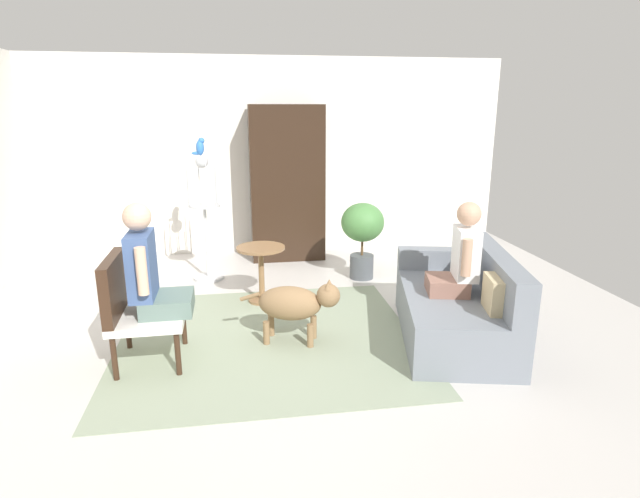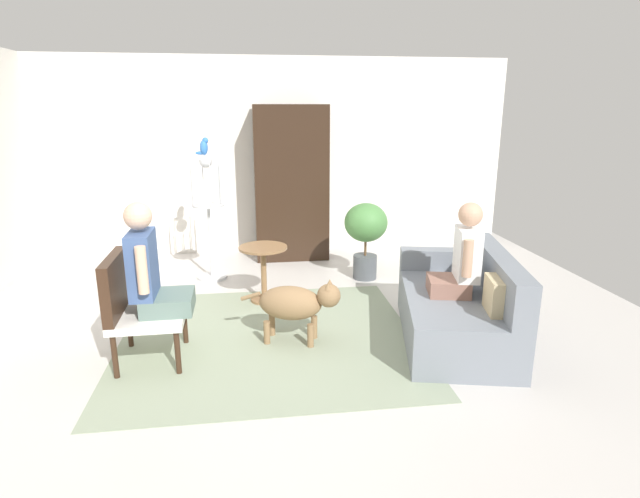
{
  "view_description": "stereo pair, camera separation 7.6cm",
  "coord_description": "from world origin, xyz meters",
  "px_view_note": "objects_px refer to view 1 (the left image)",
  "views": [
    {
      "loc": [
        -0.37,
        -4.19,
        2.0
      ],
      "look_at": [
        0.25,
        -0.31,
        0.91
      ],
      "focal_mm": 28.71,
      "sensor_mm": 36.0,
      "label": 1
    },
    {
      "loc": [
        -0.29,
        -4.2,
        2.0
      ],
      "look_at": [
        0.25,
        -0.31,
        0.91
      ],
      "focal_mm": 28.71,
      "sensor_mm": 36.0,
      "label": 2
    }
  ],
  "objects_px": {
    "couch": "(459,307)",
    "potted_plant": "(362,230)",
    "person_on_couch": "(460,257)",
    "parrot": "(200,147)",
    "dog": "(295,303)",
    "bird_cage_stand": "(205,222)",
    "armchair": "(132,303)",
    "person_on_armchair": "(149,271)",
    "round_end_table": "(261,265)",
    "armoire_cabinet": "(287,183)"
  },
  "relations": [
    {
      "from": "bird_cage_stand",
      "to": "parrot",
      "type": "height_order",
      "value": "parrot"
    },
    {
      "from": "dog",
      "to": "parrot",
      "type": "xyz_separation_m",
      "value": [
        -0.86,
        1.88,
        1.21
      ]
    },
    {
      "from": "person_on_couch",
      "to": "armoire_cabinet",
      "type": "distance_m",
      "value": 3.11
    },
    {
      "from": "couch",
      "to": "person_on_couch",
      "type": "distance_m",
      "value": 0.47
    },
    {
      "from": "couch",
      "to": "person_on_armchair",
      "type": "height_order",
      "value": "person_on_armchair"
    },
    {
      "from": "armchair",
      "to": "round_end_table",
      "type": "relative_size",
      "value": 1.48
    },
    {
      "from": "couch",
      "to": "armchair",
      "type": "bearing_deg",
      "value": -179.07
    },
    {
      "from": "round_end_table",
      "to": "dog",
      "type": "xyz_separation_m",
      "value": [
        0.24,
        -1.03,
        -0.04
      ]
    },
    {
      "from": "armchair",
      "to": "bird_cage_stand",
      "type": "xyz_separation_m",
      "value": [
        0.47,
        2.06,
        0.2
      ]
    },
    {
      "from": "dog",
      "to": "bird_cage_stand",
      "type": "xyz_separation_m",
      "value": [
        -0.85,
        1.88,
        0.34
      ]
    },
    {
      "from": "potted_plant",
      "to": "person_on_armchair",
      "type": "bearing_deg",
      "value": -140.1
    },
    {
      "from": "armchair",
      "to": "person_on_armchair",
      "type": "height_order",
      "value": "person_on_armchair"
    },
    {
      "from": "couch",
      "to": "bird_cage_stand",
      "type": "distance_m",
      "value": 3.09
    },
    {
      "from": "person_on_armchair",
      "to": "round_end_table",
      "type": "xyz_separation_m",
      "value": [
        0.92,
        1.2,
        -0.37
      ]
    },
    {
      "from": "person_on_armchair",
      "to": "armoire_cabinet",
      "type": "relative_size",
      "value": 0.44
    },
    {
      "from": "dog",
      "to": "parrot",
      "type": "relative_size",
      "value": 4.35
    },
    {
      "from": "couch",
      "to": "bird_cage_stand",
      "type": "bearing_deg",
      "value": 138.87
    },
    {
      "from": "parrot",
      "to": "armchair",
      "type": "bearing_deg",
      "value": -102.55
    },
    {
      "from": "bird_cage_stand",
      "to": "dog",
      "type": "bearing_deg",
      "value": -65.75
    },
    {
      "from": "dog",
      "to": "person_on_couch",
      "type": "bearing_deg",
      "value": -5.83
    },
    {
      "from": "armchair",
      "to": "armoire_cabinet",
      "type": "distance_m",
      "value": 3.28
    },
    {
      "from": "person_on_armchair",
      "to": "parrot",
      "type": "height_order",
      "value": "parrot"
    },
    {
      "from": "person_on_armchair",
      "to": "armoire_cabinet",
      "type": "distance_m",
      "value": 3.18
    },
    {
      "from": "bird_cage_stand",
      "to": "round_end_table",
      "type": "bearing_deg",
      "value": -54.81
    },
    {
      "from": "person_on_couch",
      "to": "parrot",
      "type": "distance_m",
      "value": 3.16
    },
    {
      "from": "armchair",
      "to": "round_end_table",
      "type": "xyz_separation_m",
      "value": [
        1.07,
        1.2,
        -0.11
      ]
    },
    {
      "from": "armchair",
      "to": "dog",
      "type": "xyz_separation_m",
      "value": [
        1.31,
        0.17,
        -0.15
      ]
    },
    {
      "from": "couch",
      "to": "potted_plant",
      "type": "bearing_deg",
      "value": 104.84
    },
    {
      "from": "round_end_table",
      "to": "parrot",
      "type": "xyz_separation_m",
      "value": [
        -0.61,
        0.86,
        1.17
      ]
    },
    {
      "from": "couch",
      "to": "bird_cage_stand",
      "type": "height_order",
      "value": "bird_cage_stand"
    },
    {
      "from": "person_on_armchair",
      "to": "bird_cage_stand",
      "type": "height_order",
      "value": "bird_cage_stand"
    },
    {
      "from": "parrot",
      "to": "bird_cage_stand",
      "type": "bearing_deg",
      "value": -0.0
    },
    {
      "from": "couch",
      "to": "potted_plant",
      "type": "distance_m",
      "value": 1.84
    },
    {
      "from": "armchair",
      "to": "parrot",
      "type": "distance_m",
      "value": 2.36
    },
    {
      "from": "bird_cage_stand",
      "to": "potted_plant",
      "type": "xyz_separation_m",
      "value": [
        1.84,
        -0.26,
        -0.11
      ]
    },
    {
      "from": "bird_cage_stand",
      "to": "armoire_cabinet",
      "type": "xyz_separation_m",
      "value": [
        1.04,
        0.82,
        0.31
      ]
    },
    {
      "from": "person_on_couch",
      "to": "round_end_table",
      "type": "distance_m",
      "value": 2.07
    },
    {
      "from": "couch",
      "to": "parrot",
      "type": "xyz_separation_m",
      "value": [
        -2.31,
        2.01,
        1.29
      ]
    },
    {
      "from": "potted_plant",
      "to": "dog",
      "type": "bearing_deg",
      "value": -121.29
    },
    {
      "from": "person_on_couch",
      "to": "round_end_table",
      "type": "height_order",
      "value": "person_on_couch"
    },
    {
      "from": "couch",
      "to": "round_end_table",
      "type": "distance_m",
      "value": 2.06
    },
    {
      "from": "person_on_armchair",
      "to": "round_end_table",
      "type": "height_order",
      "value": "person_on_armchair"
    },
    {
      "from": "potted_plant",
      "to": "armoire_cabinet",
      "type": "distance_m",
      "value": 1.4
    },
    {
      "from": "couch",
      "to": "armoire_cabinet",
      "type": "distance_m",
      "value": 3.18
    },
    {
      "from": "person_on_couch",
      "to": "bird_cage_stand",
      "type": "relative_size",
      "value": 0.55
    },
    {
      "from": "person_on_armchair",
      "to": "armchair",
      "type": "bearing_deg",
      "value": -179.23
    },
    {
      "from": "round_end_table",
      "to": "armoire_cabinet",
      "type": "bearing_deg",
      "value": 75.31
    },
    {
      "from": "couch",
      "to": "person_on_couch",
      "type": "xyz_separation_m",
      "value": [
        -0.03,
        -0.02,
        0.47
      ]
    },
    {
      "from": "bird_cage_stand",
      "to": "potted_plant",
      "type": "bearing_deg",
      "value": -7.97
    },
    {
      "from": "round_end_table",
      "to": "potted_plant",
      "type": "relative_size",
      "value": 0.66
    }
  ]
}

